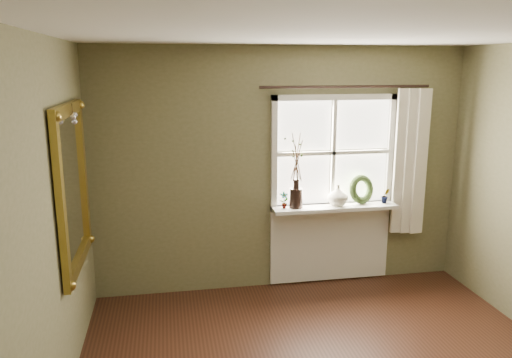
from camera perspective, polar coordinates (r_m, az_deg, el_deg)
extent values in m
plane|color=silver|center=(3.08, 13.44, 16.37)|extent=(4.50, 4.50, 0.00)
cube|color=#6A6846|center=(5.38, 2.93, 1.08)|extent=(4.00, 0.10, 2.60)
cube|color=#6A6846|center=(3.14, -25.38, -8.81)|extent=(0.10, 4.50, 2.60)
cube|color=silver|center=(5.55, 8.61, -3.03)|extent=(1.36, 0.06, 0.06)
cube|color=silver|center=(5.35, 9.04, 9.21)|extent=(1.36, 0.06, 0.06)
cube|color=silver|center=(5.24, 2.08, 2.80)|extent=(0.06, 0.06, 1.24)
cube|color=silver|center=(5.66, 15.06, 3.11)|extent=(0.06, 0.06, 1.24)
cube|color=silver|center=(5.42, 8.82, 2.98)|extent=(1.24, 0.05, 0.04)
cube|color=silver|center=(5.42, 8.82, 2.98)|extent=(0.04, 0.05, 1.12)
cube|color=white|center=(5.30, 5.50, 6.08)|extent=(0.59, 0.01, 0.53)
cube|color=white|center=(5.52, 12.05, 6.12)|extent=(0.59, 0.01, 0.53)
cube|color=white|center=(5.40, 5.37, -0.14)|extent=(0.59, 0.01, 0.53)
cube|color=white|center=(5.61, 11.77, 0.13)|extent=(0.59, 0.01, 0.53)
cube|color=silver|center=(5.46, 8.96, -3.21)|extent=(1.36, 0.26, 0.04)
cube|color=silver|center=(5.69, 8.44, -7.18)|extent=(1.36, 0.04, 0.88)
cylinder|color=black|center=(5.30, 4.59, -2.17)|extent=(0.18, 0.18, 0.21)
imported|color=beige|center=(5.43, 9.33, -1.83)|extent=(0.27, 0.27, 0.23)
torus|color=#2E431D|center=(5.56, 11.93, -1.49)|extent=(0.35, 0.25, 0.33)
imported|color=#2E431D|center=(5.27, 3.23, -2.41)|extent=(0.10, 0.08, 0.18)
imported|color=#2E431D|center=(5.64, 14.57, -1.85)|extent=(0.10, 0.08, 0.17)
cube|color=beige|center=(5.69, 17.11, 1.85)|extent=(0.36, 0.12, 1.59)
cylinder|color=black|center=(5.33, 10.29, 10.34)|extent=(1.84, 0.03, 0.03)
cube|color=white|center=(4.26, -20.28, -0.91)|extent=(0.02, 0.93, 1.14)
cube|color=olive|center=(4.17, -20.81, 7.40)|extent=(0.05, 1.12, 0.10)
cube|color=olive|center=(4.44, -19.53, -8.70)|extent=(0.05, 1.12, 0.10)
cube|color=olive|center=(3.77, -21.41, -2.72)|extent=(0.05, 0.10, 1.14)
cube|color=olive|center=(4.75, -19.15, 0.53)|extent=(0.05, 0.10, 1.14)
sphere|color=silver|center=(4.13, -20.14, 6.70)|extent=(0.04, 0.04, 0.04)
sphere|color=silver|center=(4.17, -20.03, 6.19)|extent=(0.04, 0.04, 0.04)
sphere|color=silver|center=(4.19, -20.02, 6.92)|extent=(0.04, 0.04, 0.04)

